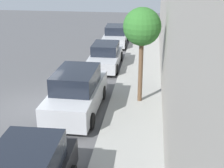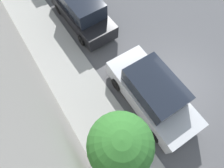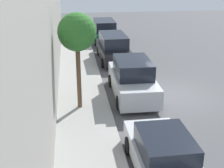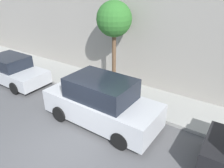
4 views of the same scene
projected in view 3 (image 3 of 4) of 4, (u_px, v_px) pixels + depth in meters
name	position (u px, v px, depth m)	size (l,w,h in m)	color
ground_plane	(172.00, 94.00, 16.55)	(60.00, 60.00, 0.00)	#515154
sidewalk	(83.00, 98.00, 15.92)	(2.48, 32.00, 0.15)	#9E9E99
parked_minivan_nearest	(105.00, 31.00, 27.45)	(2.02, 4.91, 1.90)	#14512D
parked_minivan_second	(113.00, 48.00, 21.99)	(2.02, 4.94, 1.90)	black
parked_suv_third	(133.00, 79.00, 16.03)	(2.08, 4.83, 1.98)	#B7BABF
parked_sedan_fourth	(164.00, 157.00, 9.96)	(1.92, 4.51, 1.54)	#B7BABF
parking_meter_near	(84.00, 29.00, 27.96)	(0.11, 0.15, 1.34)	#ADADB2
street_tree	(77.00, 33.00, 13.54)	(1.70, 1.70, 4.42)	brown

